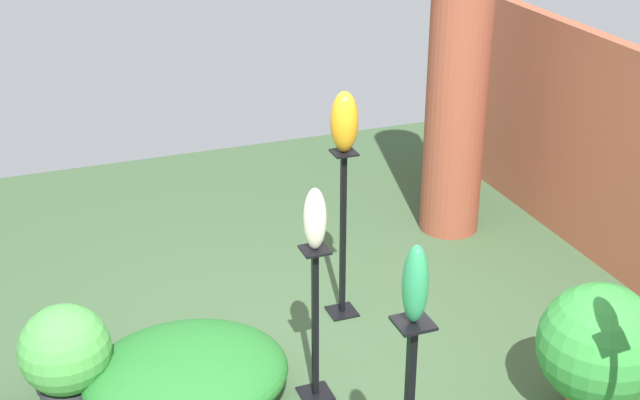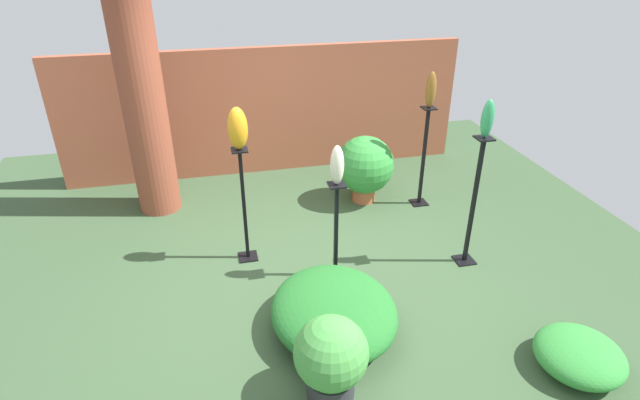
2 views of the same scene
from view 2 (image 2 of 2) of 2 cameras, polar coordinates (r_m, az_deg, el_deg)
ground_plane at (r=5.22m, az=-1.77°, el=-8.24°), size 8.00×8.00×0.00m
brick_wall_back at (r=7.17m, az=-6.16°, el=10.04°), size 5.60×0.12×1.78m
brick_pillar at (r=6.20m, az=-19.52°, el=10.54°), size 0.50×0.50×2.78m
pedestal_amber at (r=5.19m, az=-8.64°, el=-1.21°), size 0.20×0.20×1.26m
pedestal_jade at (r=5.28m, az=17.06°, el=-0.85°), size 0.20×0.20×1.41m
pedestal_ivory at (r=4.92m, az=1.83°, el=-4.10°), size 0.20×0.20×1.04m
pedestal_bronze at (r=6.37m, az=11.71°, el=4.34°), size 0.20×0.20×1.29m
art_vase_amber at (r=4.82m, az=-9.40°, el=8.07°), size 0.19×0.19×0.42m
art_vase_jade at (r=4.91m, az=18.60°, el=8.80°), size 0.12×0.11×0.37m
art_vase_ivory at (r=4.56m, az=1.97°, el=4.01°), size 0.13×0.14×0.39m
art_vase_bronze at (r=6.07m, az=12.55°, el=12.21°), size 0.13×0.11×0.43m
potted_plant_near_pillar at (r=3.80m, az=1.26°, el=-17.51°), size 0.56×0.56×0.70m
potted_plant_back_center at (r=6.37m, az=5.15°, el=3.91°), size 0.74×0.74×0.88m
foliage_bed_east at (r=4.45m, az=1.58°, el=-12.56°), size 1.09×1.27×0.40m
foliage_bed_west at (r=4.64m, az=27.51°, el=-15.45°), size 0.70×0.70×0.28m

